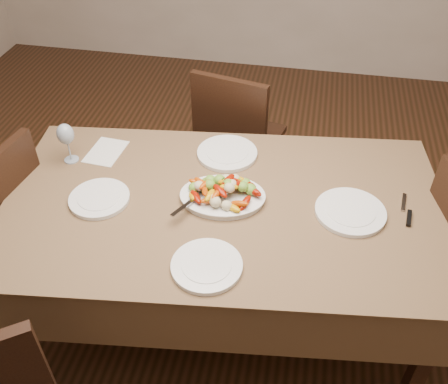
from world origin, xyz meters
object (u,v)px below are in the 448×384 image
at_px(serving_platter, 223,198).
at_px(plate_far, 227,153).
at_px(plate_near, 207,266).
at_px(plate_left, 99,199).
at_px(plate_right, 350,212).
at_px(chair_far, 241,138).
at_px(dining_table, 224,264).
at_px(wine_glass, 67,142).

xyz_separation_m(serving_platter, plate_far, (-0.04, 0.31, -0.00)).
bearing_deg(plate_near, plate_left, 152.20).
bearing_deg(plate_right, plate_near, -142.52).
bearing_deg(chair_far, dining_table, 107.23).
distance_m(plate_right, wine_glass, 1.27).
bearing_deg(plate_far, plate_near, -85.45).
height_order(serving_platter, plate_near, serving_platter).
height_order(chair_far, plate_far, chair_far).
distance_m(plate_left, plate_far, 0.62).
xyz_separation_m(plate_far, plate_near, (0.05, -0.69, 0.00)).
distance_m(plate_left, plate_near, 0.59).
distance_m(plate_far, wine_glass, 0.72).
relative_size(serving_platter, wine_glass, 1.67).
bearing_deg(wine_glass, dining_table, -12.00).
xyz_separation_m(dining_table, plate_right, (0.51, 0.04, 0.39)).
bearing_deg(plate_right, wine_glass, 174.47).
relative_size(dining_table, wine_glass, 8.98).
bearing_deg(plate_left, serving_platter, 11.28).
height_order(dining_table, serving_platter, serving_platter).
xyz_separation_m(plate_far, wine_glass, (-0.69, -0.18, 0.09)).
xyz_separation_m(dining_table, plate_far, (-0.05, 0.33, 0.39)).
distance_m(plate_right, plate_near, 0.64).
bearing_deg(plate_near, serving_platter, 92.25).
xyz_separation_m(dining_table, chair_far, (-0.07, 0.89, 0.10)).
xyz_separation_m(plate_near, wine_glass, (-0.75, 0.51, 0.09)).
xyz_separation_m(dining_table, plate_left, (-0.51, -0.08, 0.39)).
xyz_separation_m(dining_table, wine_glass, (-0.74, 0.16, 0.48)).
bearing_deg(plate_left, dining_table, 8.86).
bearing_deg(wine_glass, plate_right, -5.53).
relative_size(chair_far, wine_glass, 4.64).
distance_m(plate_far, plate_near, 0.69).
distance_m(serving_platter, plate_near, 0.37).
distance_m(chair_far, plate_near, 1.28).
relative_size(serving_platter, plate_far, 1.23).
relative_size(plate_right, wine_glass, 1.39).
relative_size(plate_right, plate_near, 1.10).
height_order(dining_table, plate_right, plate_right).
relative_size(dining_table, plate_right, 6.45).
xyz_separation_m(chair_far, plate_right, (0.58, -0.86, 0.29)).
height_order(chair_far, plate_near, chair_far).
bearing_deg(serving_platter, plate_right, 1.76).
relative_size(plate_far, plate_near, 1.07).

